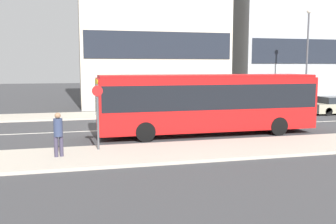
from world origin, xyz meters
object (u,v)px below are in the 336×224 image
at_px(street_lamp, 307,50).
at_px(bus_stop_sign, 98,112).
at_px(parked_car_0, 277,106).
at_px(pedestrian_near_stop, 58,132).
at_px(city_bus, 207,100).

bearing_deg(street_lamp, bus_stop_sign, -147.86).
distance_m(bus_stop_sign, street_lamp, 20.20).
distance_m(parked_car_0, pedestrian_near_stop, 17.88).
distance_m(pedestrian_near_stop, bus_stop_sign, 1.89).
xyz_separation_m(bus_stop_sign, street_lamp, (16.90, 10.62, 3.12)).
xyz_separation_m(parked_car_0, street_lamp, (3.48, 1.74, 4.17)).
bearing_deg(street_lamp, parked_car_0, -153.37).
bearing_deg(street_lamp, city_bus, -145.11).
bearing_deg(parked_car_0, bus_stop_sign, -146.53).
relative_size(city_bus, bus_stop_sign, 4.19).
bearing_deg(pedestrian_near_stop, bus_stop_sign, 15.10).
xyz_separation_m(parked_car_0, pedestrian_near_stop, (-14.97, -9.76, 0.43)).
bearing_deg(bus_stop_sign, street_lamp, 32.14).
bearing_deg(parked_car_0, city_bus, -141.80).
bearing_deg(pedestrian_near_stop, city_bus, 12.58).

